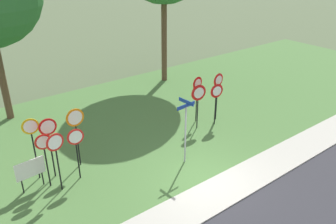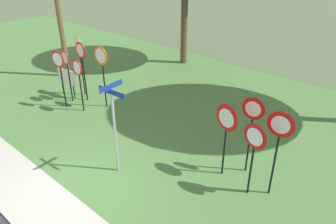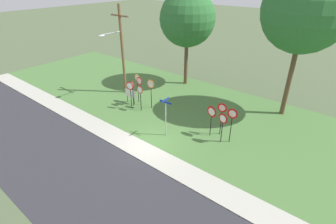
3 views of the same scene
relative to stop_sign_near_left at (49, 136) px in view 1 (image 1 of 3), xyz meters
The scene contains 15 objects.
ground_plane 6.22m from the stop_sign_near_left, 40.76° to the right, with size 160.00×160.00×0.00m, color #4C5B3D.
sidewalk_strip 6.73m from the stop_sign_near_left, 46.13° to the right, with size 44.00×1.60×0.06m, color #ADAA9E.
grass_median 5.31m from the stop_sign_near_left, 25.43° to the left, with size 44.00×12.00×0.04m, color #477038.
stop_sign_near_left is the anchor object (origin of this frame).
stop_sign_near_right 0.67m from the stop_sign_near_left, 127.90° to the right, with size 0.60×0.12×2.25m.
stop_sign_far_left 0.99m from the stop_sign_near_left, 97.14° to the right, with size 0.67×0.14×2.40m.
stop_sign_far_center 1.06m from the stop_sign_near_left, 44.19° to the right, with size 0.65×0.11×2.19m.
stop_sign_far_right 0.60m from the stop_sign_near_left, 153.49° to the left, with size 0.62×0.15×2.62m.
stop_sign_center_tall 1.14m from the stop_sign_near_left, ahead, with size 0.75×0.10×2.58m.
yield_sign_near_left 7.20m from the stop_sign_near_left, ahead, with size 0.80×0.18×2.31m.
yield_sign_near_right 8.63m from the stop_sign_near_left, ahead, with size 0.71×0.12×2.54m.
yield_sign_far_left 7.65m from the stop_sign_near_left, ahead, with size 0.67×0.12×2.44m.
yield_sign_far_right 8.20m from the stop_sign_near_left, ahead, with size 0.71×0.16×2.19m.
street_name_post 5.29m from the stop_sign_near_left, 25.90° to the right, with size 0.96×0.82×2.84m.
notice_board 1.41m from the stop_sign_near_left, 164.33° to the right, with size 1.10×0.12×1.25m.
Camera 1 is at (-7.87, -7.86, 8.29)m, focal length 37.16 mm.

